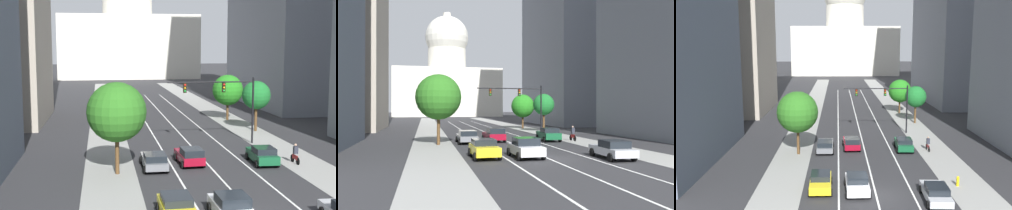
# 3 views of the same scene
# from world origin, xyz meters

# --- Properties ---
(ground_plane) EXTENTS (400.00, 400.00, 0.00)m
(ground_plane) POSITION_xyz_m (0.00, 40.00, 0.00)
(ground_plane) COLOR #2B2B2D
(sidewalk_left) EXTENTS (4.09, 130.00, 0.01)m
(sidewalk_left) POSITION_xyz_m (-8.25, 35.00, 0.01)
(sidewalk_left) COLOR gray
(sidewalk_left) RESTS_ON ground
(sidewalk_right) EXTENTS (4.09, 130.00, 0.01)m
(sidewalk_right) POSITION_xyz_m (8.25, 35.00, 0.01)
(sidewalk_right) COLOR gray
(sidewalk_right) RESTS_ON ground
(lane_stripe_left) EXTENTS (0.16, 90.00, 0.01)m
(lane_stripe_left) POSITION_xyz_m (-3.10, 25.00, 0.01)
(lane_stripe_left) COLOR white
(lane_stripe_left) RESTS_ON ground
(lane_stripe_center) EXTENTS (0.16, 90.00, 0.01)m
(lane_stripe_center) POSITION_xyz_m (0.00, 25.00, 0.01)
(lane_stripe_center) COLOR white
(lane_stripe_center) RESTS_ON ground
(lane_stripe_right) EXTENTS (0.16, 90.00, 0.01)m
(lane_stripe_right) POSITION_xyz_m (3.10, 25.00, 0.01)
(lane_stripe_right) COLOR white
(lane_stripe_right) RESTS_ON ground
(capitol_building) EXTENTS (42.67, 26.69, 43.82)m
(capitol_building) POSITION_xyz_m (0.00, 127.05, 15.44)
(capitol_building) COLOR beige
(capitol_building) RESTS_ON ground
(car_silver) EXTENTS (2.17, 4.53, 1.41)m
(car_silver) POSITION_xyz_m (4.65, -1.26, 0.73)
(car_silver) COLOR #B2B5BA
(car_silver) RESTS_ON ground
(car_white) EXTENTS (2.16, 4.15, 1.55)m
(car_white) POSITION_xyz_m (-1.55, 0.69, 0.79)
(car_white) COLOR silver
(car_white) RESTS_ON ground
(car_gray) EXTENTS (2.07, 4.71, 1.40)m
(car_gray) POSITION_xyz_m (-4.65, 12.53, 0.73)
(car_gray) COLOR slate
(car_gray) RESTS_ON ground
(car_yellow) EXTENTS (2.07, 4.05, 1.44)m
(car_yellow) POSITION_xyz_m (-4.65, 1.21, 0.76)
(car_yellow) COLOR yellow
(car_yellow) RESTS_ON ground
(car_crimson) EXTENTS (2.17, 4.21, 1.56)m
(car_crimson) POSITION_xyz_m (-1.54, 13.36, 0.80)
(car_crimson) COLOR maroon
(car_crimson) RESTS_ON ground
(car_green) EXTENTS (2.16, 4.22, 1.52)m
(car_green) POSITION_xyz_m (4.65, 12.82, 0.79)
(car_green) COLOR #14512D
(car_green) RESTS_ON ground
(traffic_signal_mast) EXTENTS (8.94, 0.39, 6.81)m
(traffic_signal_mast) POSITION_xyz_m (3.67, 21.07, 4.97)
(traffic_signal_mast) COLOR black
(traffic_signal_mast) RESTS_ON ground
(fire_hydrant) EXTENTS (0.26, 0.35, 0.91)m
(fire_hydrant) POSITION_xyz_m (7.43, 1.79, 0.46)
(fire_hydrant) COLOR yellow
(fire_hydrant) RESTS_ON ground
(cyclist) EXTENTS (0.37, 1.70, 1.72)m
(cyclist) POSITION_xyz_m (7.44, 12.49, 0.85)
(cyclist) COLOR black
(cyclist) RESTS_ON ground
(street_tree_mid_left) EXTENTS (4.65, 4.65, 7.22)m
(street_tree_mid_left) POSITION_xyz_m (-7.68, 11.44, 4.89)
(street_tree_mid_left) COLOR #51381E
(street_tree_mid_left) RESTS_ON ground
(street_tree_near_right) EXTENTS (3.34, 3.34, 5.93)m
(street_tree_near_right) POSITION_xyz_m (9.15, 27.67, 4.24)
(street_tree_near_right) COLOR #51381E
(street_tree_near_right) RESTS_ON ground
(street_tree_far_right) EXTENTS (4.13, 4.13, 6.13)m
(street_tree_far_right) POSITION_xyz_m (8.13, 36.31, 4.05)
(street_tree_far_right) COLOR #51381E
(street_tree_far_right) RESTS_ON ground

